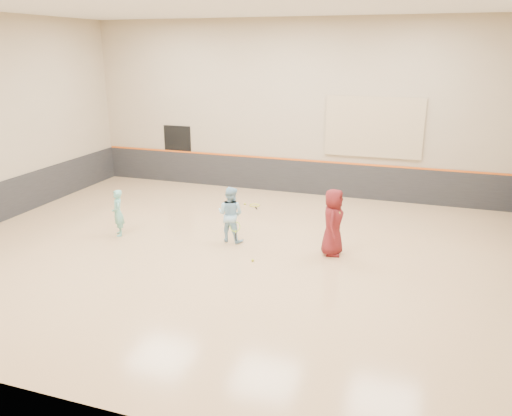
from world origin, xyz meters
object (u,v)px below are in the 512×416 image
(spare_racket, at_px, (255,205))
(young_man, at_px, (333,222))
(girl, at_px, (118,213))
(instructor, at_px, (231,214))

(spare_racket, bearing_deg, young_man, -45.58)
(girl, distance_m, instructor, 3.18)
(girl, relative_size, instructor, 0.86)
(girl, bearing_deg, instructor, 63.60)
(girl, bearing_deg, spare_racket, 107.13)
(instructor, height_order, young_man, young_man)
(young_man, relative_size, spare_racket, 2.25)
(instructor, distance_m, young_man, 2.77)
(instructor, height_order, spare_racket, instructor)
(spare_racket, bearing_deg, instructor, -82.93)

